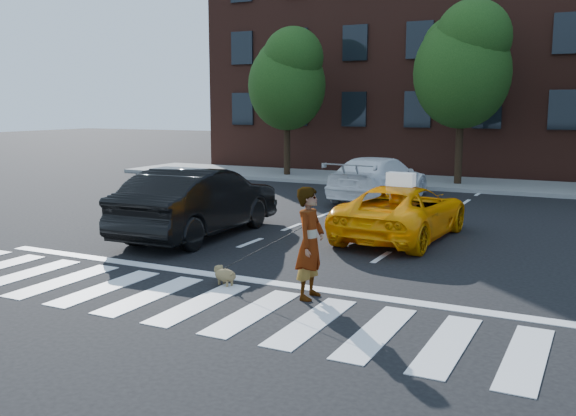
{
  "coord_description": "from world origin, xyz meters",
  "views": [
    {
      "loc": [
        5.78,
        -8.3,
        3.18
      ],
      "look_at": [
        -0.05,
        3.28,
        1.1
      ],
      "focal_mm": 40.0,
      "sensor_mm": 36.0,
      "label": 1
    }
  ],
  "objects_px": {
    "tree_mid": "(464,61)",
    "taxi": "(402,212)",
    "tree_left": "(288,76)",
    "white_suv": "(379,178)",
    "black_sedan": "(199,202)",
    "dog": "(224,274)",
    "woman": "(310,243)"
  },
  "relations": [
    {
      "from": "tree_mid",
      "to": "tree_left",
      "type": "bearing_deg",
      "value": 180.0
    },
    {
      "from": "tree_left",
      "to": "black_sedan",
      "type": "relative_size",
      "value": 1.27
    },
    {
      "from": "taxi",
      "to": "black_sedan",
      "type": "height_order",
      "value": "black_sedan"
    },
    {
      "from": "tree_mid",
      "to": "black_sedan",
      "type": "distance_m",
      "value": 13.57
    },
    {
      "from": "taxi",
      "to": "dog",
      "type": "height_order",
      "value": "taxi"
    },
    {
      "from": "taxi",
      "to": "woman",
      "type": "distance_m",
      "value": 5.45
    },
    {
      "from": "black_sedan",
      "to": "white_suv",
      "type": "relative_size",
      "value": 1.01
    },
    {
      "from": "tree_mid",
      "to": "white_suv",
      "type": "relative_size",
      "value": 1.4
    },
    {
      "from": "black_sedan",
      "to": "white_suv",
      "type": "xyz_separation_m",
      "value": [
        1.97,
        7.77,
        -0.11
      ]
    },
    {
      "from": "woman",
      "to": "tree_mid",
      "type": "bearing_deg",
      "value": 1.46
    },
    {
      "from": "tree_left",
      "to": "tree_mid",
      "type": "xyz_separation_m",
      "value": [
        7.5,
        -0.0,
        0.41
      ]
    },
    {
      "from": "black_sedan",
      "to": "woman",
      "type": "height_order",
      "value": "woman"
    },
    {
      "from": "black_sedan",
      "to": "woman",
      "type": "distance_m",
      "value": 5.75
    },
    {
      "from": "tree_left",
      "to": "tree_mid",
      "type": "relative_size",
      "value": 0.92
    },
    {
      "from": "tree_mid",
      "to": "taxi",
      "type": "height_order",
      "value": "tree_mid"
    },
    {
      "from": "dog",
      "to": "tree_left",
      "type": "bearing_deg",
      "value": 136.01
    },
    {
      "from": "black_sedan",
      "to": "dog",
      "type": "xyz_separation_m",
      "value": [
        2.89,
        -3.45,
        -0.65
      ]
    },
    {
      "from": "taxi",
      "to": "white_suv",
      "type": "distance_m",
      "value": 6.34
    },
    {
      "from": "taxi",
      "to": "woman",
      "type": "xyz_separation_m",
      "value": [
        0.06,
        -5.44,
        0.29
      ]
    },
    {
      "from": "taxi",
      "to": "woman",
      "type": "bearing_deg",
      "value": 93.53
    },
    {
      "from": "tree_mid",
      "to": "woman",
      "type": "height_order",
      "value": "tree_mid"
    },
    {
      "from": "black_sedan",
      "to": "dog",
      "type": "distance_m",
      "value": 4.55
    },
    {
      "from": "black_sedan",
      "to": "dog",
      "type": "relative_size",
      "value": 9.15
    },
    {
      "from": "tree_left",
      "to": "white_suv",
      "type": "distance_m",
      "value": 8.31
    },
    {
      "from": "black_sedan",
      "to": "white_suv",
      "type": "distance_m",
      "value": 8.02
    },
    {
      "from": "black_sedan",
      "to": "white_suv",
      "type": "bearing_deg",
      "value": -106.32
    },
    {
      "from": "tree_left",
      "to": "black_sedan",
      "type": "bearing_deg",
      "value": -72.89
    },
    {
      "from": "tree_left",
      "to": "dog",
      "type": "height_order",
      "value": "tree_left"
    },
    {
      "from": "taxi",
      "to": "black_sedan",
      "type": "xyz_separation_m",
      "value": [
        -4.54,
        -1.98,
        0.2
      ]
    },
    {
      "from": "tree_left",
      "to": "white_suv",
      "type": "height_order",
      "value": "tree_left"
    },
    {
      "from": "tree_mid",
      "to": "black_sedan",
      "type": "bearing_deg",
      "value": -106.46
    },
    {
      "from": "taxi",
      "to": "white_suv",
      "type": "relative_size",
      "value": 0.92
    }
  ]
}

